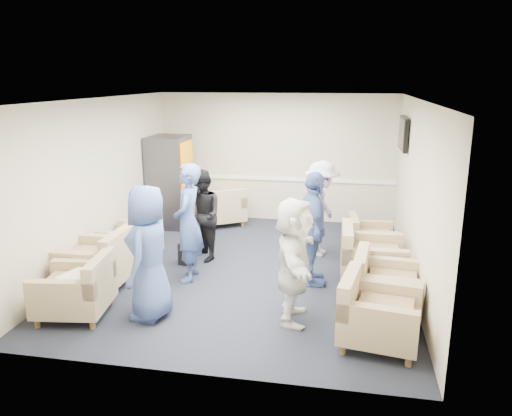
% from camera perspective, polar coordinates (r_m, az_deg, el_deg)
% --- Properties ---
extents(floor, '(6.00, 6.00, 0.00)m').
position_cam_1_polar(floor, '(8.15, -0.77, -7.00)').
color(floor, black).
rests_on(floor, ground).
extents(ceiling, '(6.00, 6.00, 0.00)m').
position_cam_1_polar(ceiling, '(7.58, -0.84, 12.34)').
color(ceiling, silver).
rests_on(ceiling, back_wall).
extents(back_wall, '(5.00, 0.02, 2.70)m').
position_cam_1_polar(back_wall, '(10.66, 2.38, 5.73)').
color(back_wall, beige).
rests_on(back_wall, floor).
extents(front_wall, '(5.00, 0.02, 2.70)m').
position_cam_1_polar(front_wall, '(4.95, -7.67, -5.07)').
color(front_wall, beige).
rests_on(front_wall, floor).
extents(left_wall, '(0.02, 6.00, 2.70)m').
position_cam_1_polar(left_wall, '(8.59, -17.41, 2.87)').
color(left_wall, beige).
rests_on(left_wall, floor).
extents(right_wall, '(0.02, 6.00, 2.70)m').
position_cam_1_polar(right_wall, '(7.67, 17.83, 1.47)').
color(right_wall, beige).
rests_on(right_wall, floor).
extents(chair_rail, '(4.98, 0.04, 0.06)m').
position_cam_1_polar(chair_rail, '(10.72, 2.34, 3.33)').
color(chair_rail, white).
rests_on(chair_rail, back_wall).
extents(tv, '(0.10, 1.00, 0.58)m').
position_cam_1_polar(tv, '(9.32, 16.48, 8.17)').
color(tv, black).
rests_on(tv, right_wall).
extents(armchair_left_near, '(0.97, 0.97, 0.69)m').
position_cam_1_polar(armchair_left_near, '(6.92, -19.61, -8.92)').
color(armchair_left_near, tan).
rests_on(armchair_left_near, floor).
extents(armchair_left_mid, '(0.94, 0.94, 0.75)m').
position_cam_1_polar(armchair_left_mid, '(7.69, -17.49, -6.10)').
color(armchair_left_mid, tan).
rests_on(armchair_left_mid, floor).
extents(armchair_left_far, '(0.88, 0.88, 0.65)m').
position_cam_1_polar(armchair_left_far, '(8.64, -13.76, -3.86)').
color(armchair_left_far, tan).
rests_on(armchair_left_far, floor).
extents(armchair_right_near, '(1.01, 1.01, 0.70)m').
position_cam_1_polar(armchair_right_near, '(6.04, 13.42, -11.90)').
color(armchair_right_near, tan).
rests_on(armchair_right_near, floor).
extents(armchair_right_midnear, '(0.95, 0.95, 0.69)m').
position_cam_1_polar(armchair_right_midnear, '(6.84, 14.33, -8.77)').
color(armchair_right_midnear, tan).
rests_on(armchair_right_midnear, floor).
extents(armchair_right_midfar, '(0.96, 0.96, 0.75)m').
position_cam_1_polar(armchair_right_midfar, '(7.67, 12.70, -5.81)').
color(armchair_right_midfar, tan).
rests_on(armchair_right_midfar, floor).
extents(armchair_right_far, '(0.84, 0.84, 0.62)m').
position_cam_1_polar(armchair_right_far, '(8.76, 12.73, -3.63)').
color(armchair_right_far, tan).
rests_on(armchair_right_far, floor).
extents(armchair_corner, '(1.19, 1.19, 0.68)m').
position_cam_1_polar(armchair_corner, '(10.47, -3.89, -0.11)').
color(armchair_corner, tan).
rests_on(armchair_corner, floor).
extents(vending_machine, '(0.76, 0.88, 1.87)m').
position_cam_1_polar(vending_machine, '(10.44, -9.77, 3.02)').
color(vending_machine, '#48484F').
rests_on(vending_machine, floor).
extents(backpack, '(0.28, 0.22, 0.44)m').
position_cam_1_polar(backpack, '(8.35, -7.88, -4.92)').
color(backpack, black).
rests_on(backpack, floor).
extents(pillow, '(0.42, 0.49, 0.12)m').
position_cam_1_polar(pillow, '(6.85, -19.84, -7.60)').
color(pillow, white).
rests_on(pillow, armchair_left_near).
extents(person_front_left, '(0.56, 0.85, 1.74)m').
position_cam_1_polar(person_front_left, '(6.47, -12.15, -5.01)').
color(person_front_left, '#3E5697').
rests_on(person_front_left, floor).
extents(person_mid_left, '(0.49, 0.69, 1.80)m').
position_cam_1_polar(person_mid_left, '(7.56, -7.76, -1.69)').
color(person_mid_left, '#3E5697').
rests_on(person_mid_left, floor).
extents(person_back_left, '(0.92, 0.95, 1.54)m').
position_cam_1_polar(person_back_left, '(8.39, -6.20, -0.88)').
color(person_back_left, black).
rests_on(person_back_left, floor).
extents(person_back_right, '(0.82, 1.17, 1.66)m').
position_cam_1_polar(person_back_right, '(8.62, 7.44, -0.10)').
color(person_back_right, silver).
rests_on(person_back_right, floor).
extents(person_mid_right, '(0.62, 1.07, 1.72)m').
position_cam_1_polar(person_mid_right, '(7.36, 6.55, -2.41)').
color(person_mid_right, '#3E5697').
rests_on(person_mid_right, floor).
extents(person_front_right, '(0.56, 1.52, 1.61)m').
position_cam_1_polar(person_front_right, '(6.25, 4.36, -6.01)').
color(person_front_right, white).
rests_on(person_front_right, floor).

